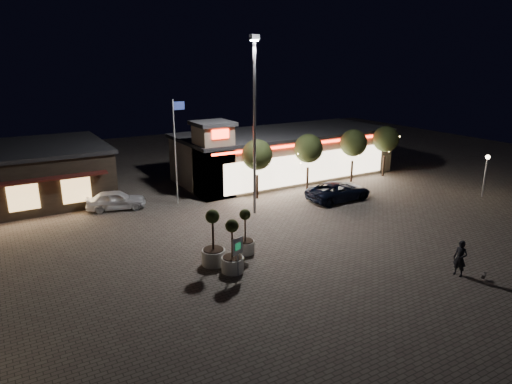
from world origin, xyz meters
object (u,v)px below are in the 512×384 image
white_sedan (116,200)px  planter_mid (232,256)px  pickup_truck (339,191)px  valet_sign (238,249)px  planter_left (213,248)px  pedestrian (460,258)px

white_sedan → planter_mid: 13.79m
pickup_truck → white_sedan: pickup_truck is taller
pickup_truck → planter_mid: planter_mid is taller
valet_sign → white_sedan: bearing=100.8°
valet_sign → planter_left: bearing=105.3°
pickup_truck → planter_left: size_ratio=1.70×
planter_left → valet_sign: (0.51, -1.86, 0.50)m
white_sedan → valet_sign: valet_sign is taller
pedestrian → valet_sign: size_ratio=0.91×
planter_mid → valet_sign: planter_mid is taller
planter_left → valet_sign: size_ratio=1.50×
white_sedan → planter_left: size_ratio=1.35×
pedestrian → valet_sign: valet_sign is taller
white_sedan → planter_mid: planter_mid is taller
white_sedan → planter_mid: (2.69, -13.53, 0.18)m
white_sedan → planter_mid: bearing=-153.4°
pickup_truck → planter_left: bearing=111.6°
planter_left → planter_mid: size_ratio=1.08×
white_sedan → valet_sign: bearing=-153.8°
white_sedan → pedestrian: pedestrian is taller
planter_mid → pedestrian: bearing=-32.8°
planter_left → planter_mid: planter_left is taller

